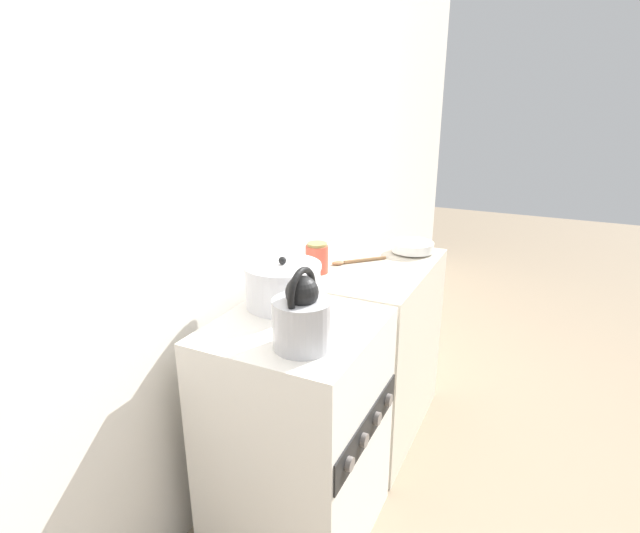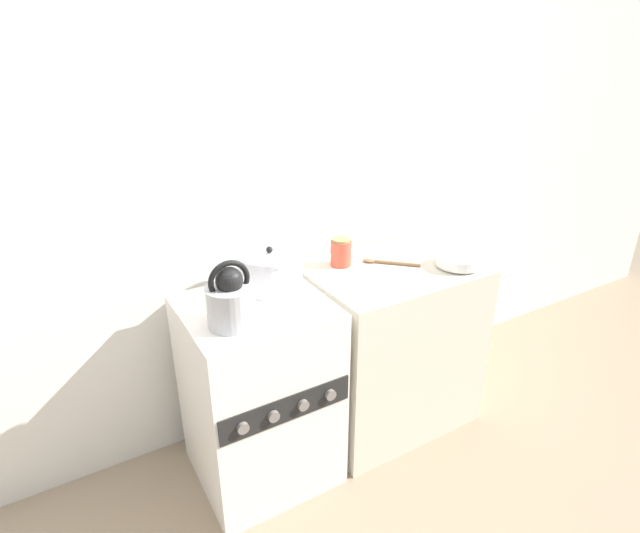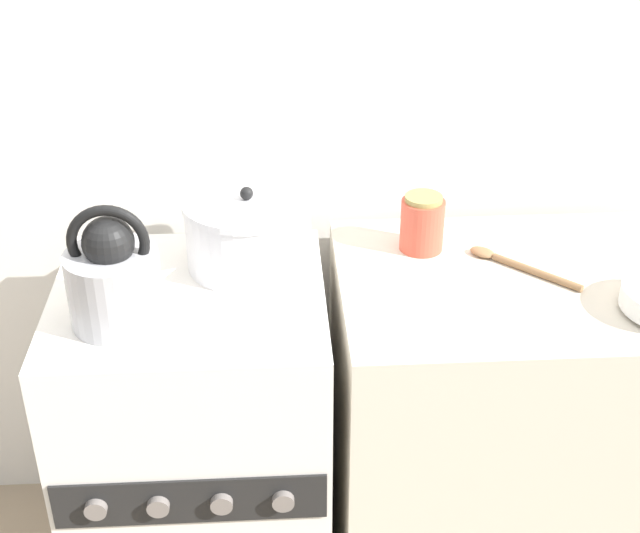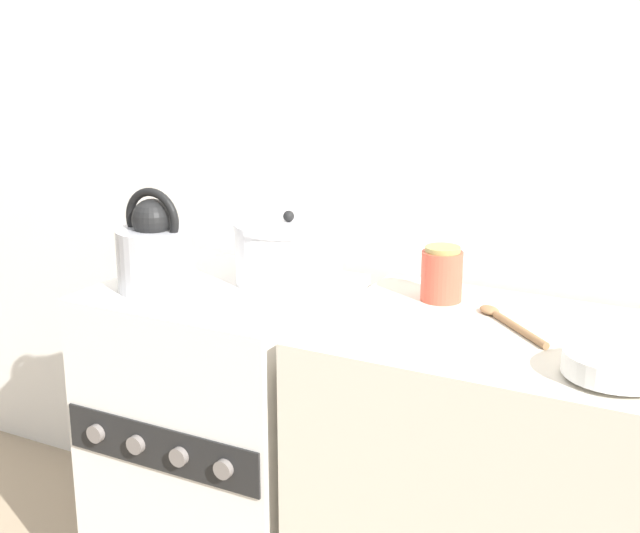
{
  "view_description": "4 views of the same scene",
  "coord_description": "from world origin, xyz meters",
  "px_view_note": "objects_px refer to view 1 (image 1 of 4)",
  "views": [
    {
      "loc": [
        -1.3,
        -0.46,
        1.54
      ],
      "look_at": [
        0.27,
        0.3,
        0.95
      ],
      "focal_mm": 28.0,
      "sensor_mm": 36.0,
      "label": 1
    },
    {
      "loc": [
        -0.65,
        -1.35,
        1.75
      ],
      "look_at": [
        0.31,
        0.29,
        0.92
      ],
      "focal_mm": 28.0,
      "sensor_mm": 36.0,
      "label": 2
    },
    {
      "loc": [
        0.18,
        -1.29,
        1.8
      ],
      "look_at": [
        0.27,
        0.27,
        0.88
      ],
      "focal_mm": 50.0,
      "sensor_mm": 36.0,
      "label": 3
    },
    {
      "loc": [
        1.2,
        -1.46,
        1.48
      ],
      "look_at": [
        0.26,
        0.29,
        0.91
      ],
      "focal_mm": 50.0,
      "sensor_mm": 36.0,
      "label": 4
    }
  ],
  "objects_px": {
    "stove": "(297,431)",
    "enamel_bowl": "(413,247)",
    "kettle": "(303,317)",
    "storage_jar": "(317,258)",
    "cooking_pot": "(283,285)"
  },
  "relations": [
    {
      "from": "stove",
      "to": "storage_jar",
      "type": "distance_m",
      "value": 0.72
    },
    {
      "from": "kettle",
      "to": "enamel_bowl",
      "type": "relative_size",
      "value": 1.24
    },
    {
      "from": "cooking_pot",
      "to": "storage_jar",
      "type": "relative_size",
      "value": 2.11
    },
    {
      "from": "kettle",
      "to": "cooking_pot",
      "type": "bearing_deg",
      "value": 39.95
    },
    {
      "from": "stove",
      "to": "enamel_bowl",
      "type": "xyz_separation_m",
      "value": [
        0.96,
        -0.12,
        0.44
      ]
    },
    {
      "from": "stove",
      "to": "kettle",
      "type": "xyz_separation_m",
      "value": [
        -0.12,
        -0.09,
        0.52
      ]
    },
    {
      "from": "cooking_pot",
      "to": "enamel_bowl",
      "type": "bearing_deg",
      "value": -15.87
    },
    {
      "from": "kettle",
      "to": "storage_jar",
      "type": "bearing_deg",
      "value": 22.57
    },
    {
      "from": "enamel_bowl",
      "to": "storage_jar",
      "type": "xyz_separation_m",
      "value": [
        -0.45,
        0.29,
        0.03
      ]
    },
    {
      "from": "cooking_pot",
      "to": "storage_jar",
      "type": "bearing_deg",
      "value": 7.86
    },
    {
      "from": "storage_jar",
      "to": "enamel_bowl",
      "type": "bearing_deg",
      "value": -32.61
    },
    {
      "from": "stove",
      "to": "enamel_bowl",
      "type": "bearing_deg",
      "value": -7.17
    },
    {
      "from": "enamel_bowl",
      "to": "cooking_pot",
      "type": "bearing_deg",
      "value": 164.13
    },
    {
      "from": "cooking_pot",
      "to": "storage_jar",
      "type": "distance_m",
      "value": 0.38
    },
    {
      "from": "stove",
      "to": "kettle",
      "type": "height_order",
      "value": "kettle"
    }
  ]
}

